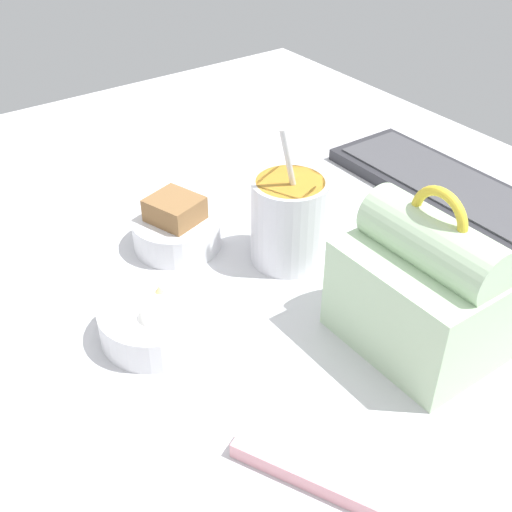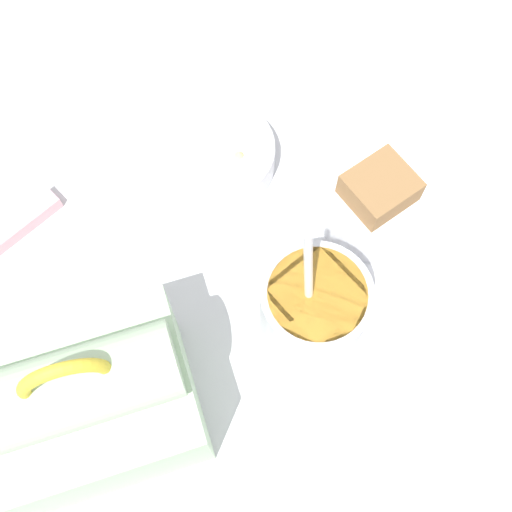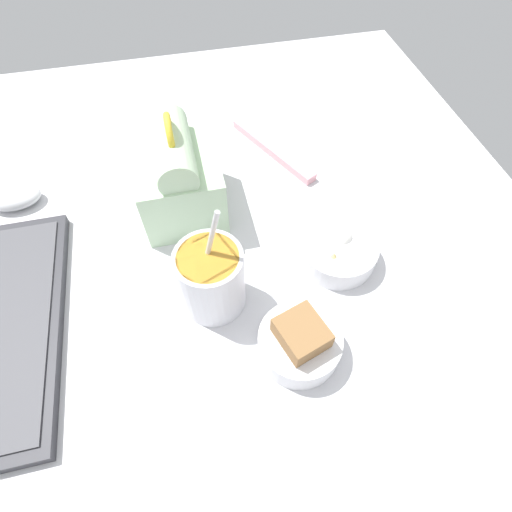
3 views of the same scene
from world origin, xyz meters
The scene contains 5 objects.
desk_surface centered at (0.00, 0.00, 1.00)cm, with size 140.00×110.00×2.00cm.
lunch_bag centered at (17.04, 6.40, 9.04)cm, with size 16.33×13.59×18.84cm.
soup_cup centered at (-3.02, 4.38, 7.84)cm, with size 9.48×9.48×18.70cm.
bento_bowl_sandwich centered at (-13.68, -5.70, 4.65)cm, with size 11.39×11.39×7.09cm.
bento_bowl_snacks centered at (-0.45, -16.13, 4.12)cm, with size 12.25×12.25×5.28cm.
Camera 2 is at (7.13, 19.53, 62.59)cm, focal length 45.00 mm.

